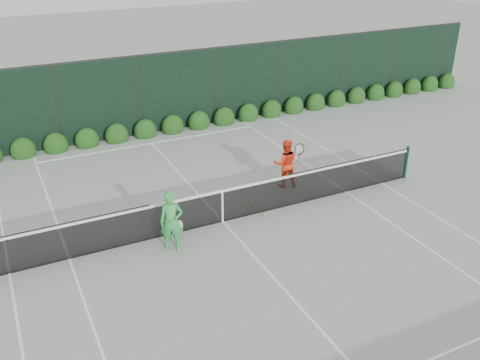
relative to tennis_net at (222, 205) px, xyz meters
name	(u,v)px	position (x,y,z in m)	size (l,w,h in m)	color
ground	(223,222)	(0.02, 0.00, -0.53)	(80.00, 80.00, 0.00)	gray
tennis_net	(222,205)	(0.00, 0.00, 0.00)	(12.90, 0.10, 1.07)	#113321
player_woman	(172,222)	(-1.65, -0.67, 0.25)	(0.68, 0.57, 1.58)	green
player_man	(285,163)	(2.67, 1.17, 0.24)	(0.95, 0.80, 1.53)	#FF3815
court_lines	(223,222)	(0.02, 0.00, -0.53)	(11.03, 23.83, 0.01)	white
windscreen_fence	(272,218)	(0.02, -2.71, 0.98)	(32.00, 21.07, 3.06)	black
hedge_row	(145,131)	(0.02, 7.15, -0.30)	(31.66, 0.65, 0.94)	#10360E
tennis_balls	(262,202)	(1.51, 0.50, -0.50)	(1.17, 1.43, 0.07)	#CFEC34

